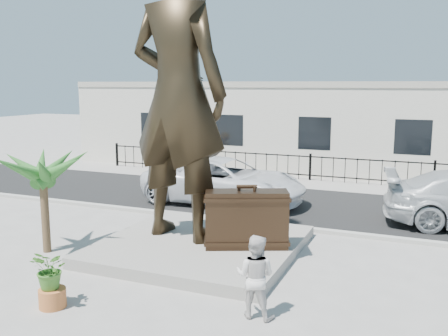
# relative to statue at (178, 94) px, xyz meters

# --- Properties ---
(ground) EXTENTS (100.00, 100.00, 0.00)m
(ground) POSITION_rel_statue_xyz_m (1.23, -1.67, -4.32)
(ground) COLOR #9E9991
(ground) RESTS_ON ground
(street) EXTENTS (40.00, 7.00, 0.01)m
(street) POSITION_rel_statue_xyz_m (1.23, 6.33, -4.32)
(street) COLOR black
(street) RESTS_ON ground
(curb) EXTENTS (40.00, 0.25, 0.12)m
(curb) POSITION_rel_statue_xyz_m (1.23, 2.83, -4.26)
(curb) COLOR #A5A399
(curb) RESTS_ON ground
(far_sidewalk) EXTENTS (40.00, 2.50, 0.02)m
(far_sidewalk) POSITION_rel_statue_xyz_m (1.23, 10.33, -4.31)
(far_sidewalk) COLOR #9E9991
(far_sidewalk) RESTS_ON ground
(plinth) EXTENTS (5.20, 5.20, 0.30)m
(plinth) POSITION_rel_statue_xyz_m (0.73, -0.17, -4.17)
(plinth) COLOR gray
(plinth) RESTS_ON ground
(fence) EXTENTS (22.00, 0.10, 1.20)m
(fence) POSITION_rel_statue_xyz_m (1.23, 11.13, -3.72)
(fence) COLOR black
(fence) RESTS_ON ground
(building) EXTENTS (28.00, 7.00, 4.40)m
(building) POSITION_rel_statue_xyz_m (1.23, 15.33, -2.12)
(building) COLOR silver
(building) RESTS_ON ground
(statue) EXTENTS (3.14, 2.26, 8.05)m
(statue) POSITION_rel_statue_xyz_m (0.00, 0.00, 0.00)
(statue) COLOR #2D2316
(statue) RESTS_ON plinth
(suitcase) EXTENTS (2.26, 1.49, 1.53)m
(suitcase) POSITION_rel_statue_xyz_m (2.09, -0.19, -3.26)
(suitcase) COLOR black
(suitcase) RESTS_ON plinth
(tourist) EXTENTS (0.82, 0.64, 1.69)m
(tourist) POSITION_rel_statue_xyz_m (3.42, -3.34, -3.48)
(tourist) COLOR silver
(tourist) RESTS_ON ground
(car_white) EXTENTS (6.34, 3.00, 1.75)m
(car_white) POSITION_rel_statue_xyz_m (-0.80, 5.27, -3.44)
(car_white) COLOR silver
(car_white) RESTS_ON street
(worker) EXTENTS (1.32, 0.94, 1.86)m
(worker) POSITION_rel_statue_xyz_m (-4.24, 9.96, -3.37)
(worker) COLOR orange
(worker) RESTS_ON far_sidewalk
(palm_tree) EXTENTS (1.80, 1.80, 3.20)m
(palm_tree) POSITION_rel_statue_xyz_m (-3.17, -1.86, -4.32)
(palm_tree) COLOR #265C21
(palm_tree) RESTS_ON ground
(planter) EXTENTS (0.56, 0.56, 0.40)m
(planter) POSITION_rel_statue_xyz_m (-0.61, -4.56, -4.12)
(planter) COLOR #BA6531
(planter) RESTS_ON ground
(shrub) EXTENTS (0.90, 0.83, 0.84)m
(shrub) POSITION_rel_statue_xyz_m (-0.61, -4.56, -3.50)
(shrub) COLOR #3B7124
(shrub) RESTS_ON planter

